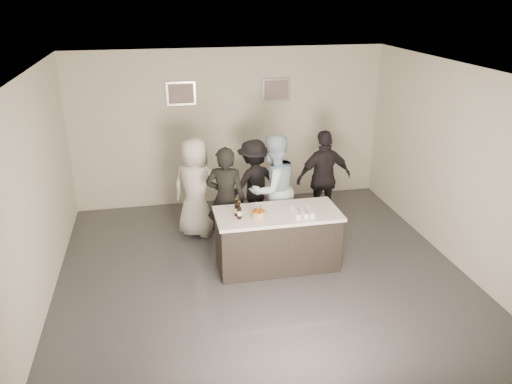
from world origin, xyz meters
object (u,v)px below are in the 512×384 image
beer_bottle_b (239,210)px  person_main_blue (273,189)px  bar_counter (277,239)px  person_guest_left (196,188)px  cake (258,215)px  beer_bottle_a (237,207)px  person_main_black (226,199)px  person_guest_right (324,178)px  person_guest_back (254,184)px

beer_bottle_b → person_main_blue: size_ratio=0.14×
bar_counter → person_guest_left: size_ratio=1.08×
cake → beer_bottle_b: 0.29m
bar_counter → person_main_blue: 0.99m
beer_bottle_b → cake: bearing=-1.7°
beer_bottle_a → person_main_black: person_main_black is taller
person_main_blue → person_guest_left: person_main_blue is taller
bar_counter → beer_bottle_b: size_ratio=7.15×
beer_bottle_a → person_guest_right: bearing=36.2°
bar_counter → cake: 0.59m
beer_bottle_a → person_main_blue: 1.13m
beer_bottle_a → person_guest_right: size_ratio=0.15×
person_guest_right → bar_counter: bearing=42.6°
cake → person_guest_right: size_ratio=0.12×
bar_counter → person_guest_back: (-0.06, 1.48, 0.35)m
bar_counter → person_main_blue: person_main_blue is taller
person_guest_left → person_guest_back: 1.04m
beer_bottle_a → person_guest_back: bearing=69.2°
person_main_black → person_main_blue: (0.81, 0.14, 0.05)m
person_main_blue → person_guest_back: (-0.19, 0.62, -0.13)m
cake → beer_bottle_a: 0.33m
beer_bottle_b → person_main_blue: (0.73, 0.95, -0.10)m
cake → person_guest_right: 2.06m
beer_bottle_b → person_guest_left: bearing=109.3°
person_guest_back → person_guest_right: bearing=151.9°
person_guest_back → cake: bearing=60.1°
person_main_blue → person_main_black: bearing=-14.3°
person_guest_right → person_guest_back: person_guest_right is taller
cake → beer_bottle_a: bearing=159.8°
cake → person_main_black: (-0.36, 0.82, -0.07)m
person_guest_right → cake: bearing=38.0°
bar_counter → cake: size_ratio=9.17×
beer_bottle_a → person_guest_left: (-0.48, 1.33, -0.17)m
person_main_black → person_guest_back: 0.98m
bar_counter → person_guest_left: bearing=129.3°
beer_bottle_b → person_guest_back: (0.53, 1.57, -0.23)m
bar_counter → beer_bottle_b: 0.84m
bar_counter → person_main_blue: (0.13, 0.85, 0.48)m
bar_counter → beer_bottle_b: beer_bottle_b is taller
person_guest_left → person_main_black: bearing=154.4°
beer_bottle_a → person_main_black: (-0.06, 0.71, -0.16)m
bar_counter → person_guest_right: 1.81m
person_guest_right → beer_bottle_a: bearing=30.5°
person_main_blue → cake: bearing=40.9°
cake → person_guest_right: person_guest_right is taller
person_guest_right → person_main_blue: bearing=18.4°
person_main_blue → beer_bottle_b: bearing=28.6°
person_main_black → person_guest_left: 0.75m
bar_counter → beer_bottle_a: size_ratio=7.15×
cake → person_main_blue: size_ratio=0.11×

